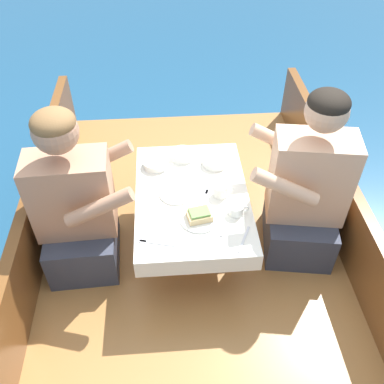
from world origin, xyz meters
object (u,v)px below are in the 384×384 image
(person_port, at_px, (76,208))
(person_starboard, at_px, (306,192))
(sandwich, at_px, (199,215))
(coffee_cup_starboard, at_px, (221,190))
(coffee_cup_port, at_px, (236,209))

(person_port, distance_m, person_starboard, 1.20)
(person_port, bearing_deg, sandwich, -13.96)
(sandwich, bearing_deg, coffee_cup_starboard, 53.18)
(sandwich, xyz_separation_m, coffee_cup_starboard, (0.13, 0.17, 0.00))
(coffee_cup_port, bearing_deg, person_starboard, 16.28)
(sandwich, distance_m, coffee_cup_starboard, 0.21)
(sandwich, height_order, coffee_cup_port, sandwich)
(coffee_cup_starboard, bearing_deg, coffee_cup_port, -66.25)
(coffee_cup_port, relative_size, coffee_cup_starboard, 0.98)
(person_starboard, xyz_separation_m, sandwich, (-0.57, -0.14, 0.02))
(sandwich, bearing_deg, person_port, 168.63)
(person_starboard, height_order, coffee_cup_port, person_starboard)
(person_starboard, xyz_separation_m, coffee_cup_starboard, (-0.45, 0.03, 0.02))
(sandwich, distance_m, coffee_cup_port, 0.19)
(person_starboard, bearing_deg, person_port, 9.86)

